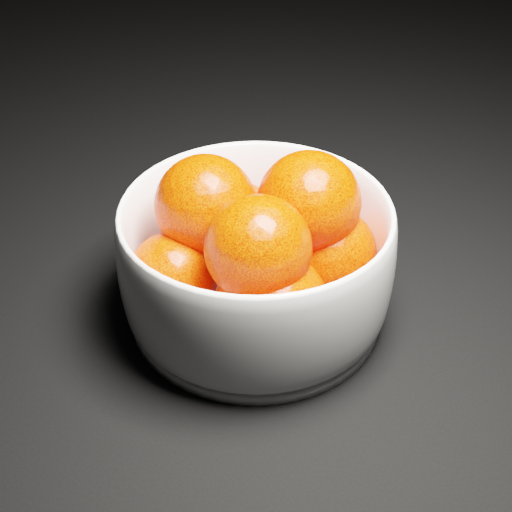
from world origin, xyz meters
TOP-DOWN VIEW (x-y plane):
  - ground at (0.00, 0.00)m, footprint 3.00×3.00m
  - bowl at (0.02, 0.12)m, footprint 0.21×0.21m
  - orange_pile at (0.02, 0.12)m, footprint 0.19×0.18m

SIDE VIEW (x-z plane):
  - ground at x=0.00m, z-range 0.00..0.00m
  - bowl at x=0.02m, z-range 0.00..0.10m
  - orange_pile at x=0.02m, z-range 0.01..0.13m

